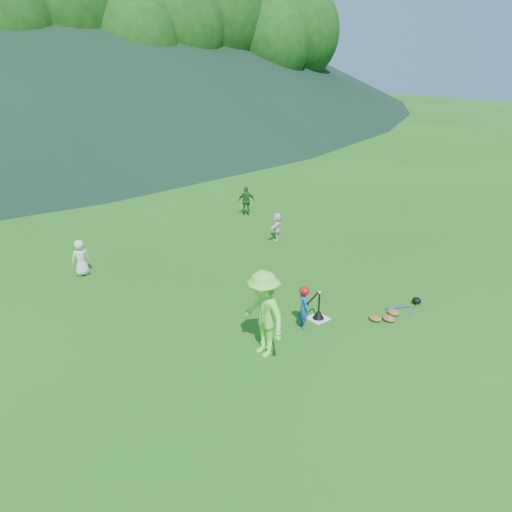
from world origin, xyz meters
The scene contains 12 objects.
ground centered at (0.00, 0.00, 0.00)m, with size 120.00×120.00×0.00m, color #1B5212.
home_plate centered at (0.00, 0.00, 0.01)m, with size 0.45×0.45×0.02m, color silver.
baseball centered at (0.00, 0.00, 0.74)m, with size 0.08×0.08×0.08m, color white.
batter_child centered at (-0.58, -0.05, 0.53)m, with size 0.39×0.25×1.06m, color #154896.
adult_coach centered at (-2.06, -0.33, 0.99)m, with size 1.28×0.74×1.99m, color #6DE443.
fielder_a centered at (-3.61, 6.31, 0.55)m, with size 0.54×0.35×1.10m, color silver.
fielder_c centered at (3.81, 7.87, 0.60)m, with size 0.70×0.29×1.20m, color #1A5920.
fielder_d centered at (2.91, 4.94, 0.49)m, with size 0.91×0.29×0.98m, color silver.
batting_tee centered at (0.00, 0.00, 0.13)m, with size 0.30×0.30×0.68m.
batter_gear centered at (-0.56, -0.05, 0.96)m, with size 0.72×0.27×0.42m.
equipment_pile centered at (1.66, -1.06, 0.07)m, with size 1.80×0.69×0.19m.
outfield_fence centered at (0.00, 28.00, 0.70)m, with size 70.07×0.08×1.33m.
Camera 1 is at (-8.07, -7.58, 6.23)m, focal length 35.00 mm.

